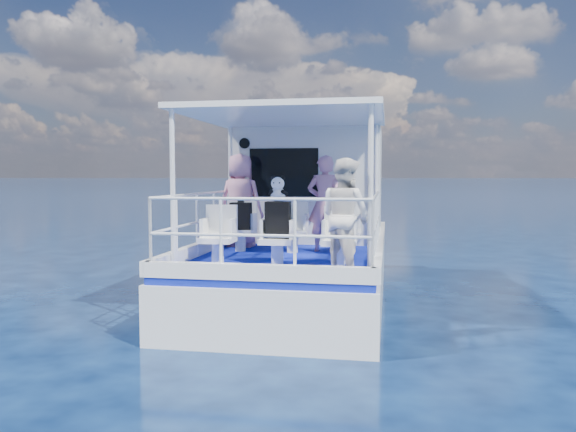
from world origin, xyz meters
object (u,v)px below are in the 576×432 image
Objects in this scene: passenger_stbd_aft at (345,216)px; backpack_center at (278,220)px; panda at (278,189)px; passenger_port_fwd at (240,200)px.

passenger_stbd_aft is 1.20m from backpack_center.
passenger_stbd_aft is at bearing -32.08° from panda.
passenger_port_fwd is 2.17m from backpack_center.
passenger_stbd_aft reaches higher than panda.
passenger_port_fwd is 3.18× the size of backpack_center.
panda is at bearing 94.31° from backpack_center.
backpack_center is at bearing -85.69° from panda.
passenger_port_fwd reaches higher than panda.
passenger_stbd_aft is 4.07× the size of panda.
panda reaches higher than backpack_center.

